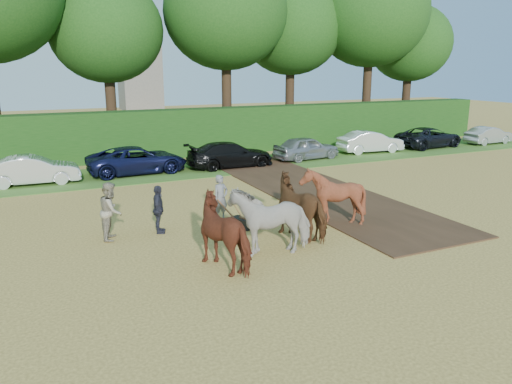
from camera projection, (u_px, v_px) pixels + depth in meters
name	position (u px, v px, depth m)	size (l,w,h in m)	color
ground	(382.00, 240.00, 16.69)	(120.00, 120.00, 0.00)	gold
earth_strip	(312.00, 189.00, 23.45)	(4.50, 17.00, 0.05)	#472D1C
grass_verge	(227.00, 166.00, 29.00)	(50.00, 5.00, 0.03)	#38601E
hedgerow	(201.00, 132.00, 32.59)	(46.00, 1.60, 3.00)	#14380F
spectator_near	(111.00, 211.00, 16.63)	(0.95, 0.74, 1.95)	tan
spectator_far	(158.00, 209.00, 17.23)	(1.00, 0.41, 1.70)	#21222D
plough_team	(285.00, 212.00, 16.30)	(7.00, 5.91, 2.10)	maroon
parked_cars	(260.00, 151.00, 29.77)	(41.78, 3.25, 1.48)	silver
treeline	(158.00, 14.00, 32.87)	(48.70, 10.60, 14.21)	#382616
church	(136.00, 1.00, 63.31)	(5.20, 5.20, 27.00)	slate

